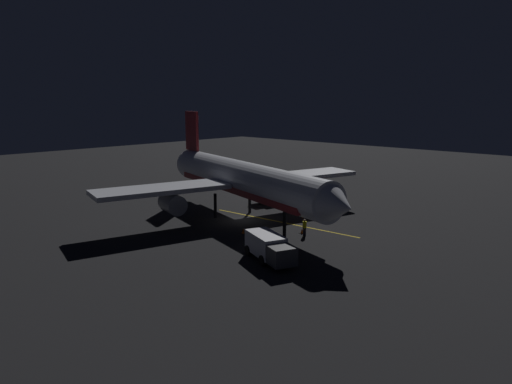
% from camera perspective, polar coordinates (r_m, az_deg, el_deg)
% --- Properties ---
extents(ground_plane, '(180.00, 180.00, 0.20)m').
position_cam_1_polar(ground_plane, '(53.81, -1.55, -3.48)').
color(ground_plane, black).
extents(apron_guide_stripe, '(1.58, 19.26, 0.01)m').
position_cam_1_polar(apron_guide_stripe, '(52.67, 3.16, -3.70)').
color(apron_guide_stripe, gold).
rests_on(apron_guide_stripe, ground_plane).
extents(airliner, '(32.71, 36.52, 12.02)m').
position_cam_1_polar(airliner, '(53.34, -1.90, 1.54)').
color(airliner, silver).
rests_on(airliner, ground_plane).
extents(baggage_truck, '(4.16, 6.31, 2.24)m').
position_cam_1_polar(baggage_truck, '(39.86, 1.59, -6.82)').
color(baggage_truck, silver).
rests_on(baggage_truck, ground_plane).
extents(catering_truck, '(6.53, 3.32, 2.65)m').
position_cam_1_polar(catering_truck, '(63.08, 2.48, 0.03)').
color(catering_truck, silver).
rests_on(catering_truck, ground_plane).
extents(ground_crew_worker, '(0.40, 0.40, 1.74)m').
position_cam_1_polar(ground_crew_worker, '(47.43, 5.94, -4.31)').
color(ground_crew_worker, black).
rests_on(ground_crew_worker, ground_plane).
extents(traffic_cone_near_left, '(0.50, 0.50, 0.55)m').
position_cam_1_polar(traffic_cone_near_left, '(54.88, 5.76, -2.87)').
color(traffic_cone_near_left, '#EA590F').
rests_on(traffic_cone_near_left, ground_plane).
extents(traffic_cone_near_right, '(0.50, 0.50, 0.55)m').
position_cam_1_polar(traffic_cone_near_right, '(43.06, 1.17, -6.74)').
color(traffic_cone_near_right, '#EA590F').
rests_on(traffic_cone_near_right, ground_plane).
extents(traffic_cone_under_wing, '(0.50, 0.50, 0.55)m').
position_cam_1_polar(traffic_cone_under_wing, '(48.42, 5.65, -4.76)').
color(traffic_cone_under_wing, '#EA590F').
rests_on(traffic_cone_under_wing, ground_plane).
extents(traffic_cone_far, '(0.50, 0.50, 0.55)m').
position_cam_1_polar(traffic_cone_far, '(48.20, -1.56, -4.79)').
color(traffic_cone_far, '#EA590F').
rests_on(traffic_cone_far, ground_plane).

